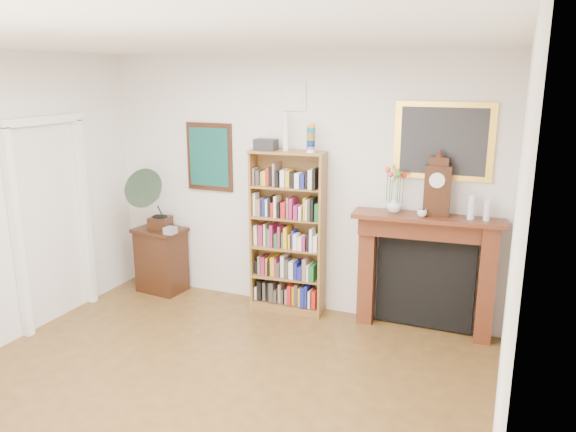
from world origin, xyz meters
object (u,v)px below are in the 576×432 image
object	(u,v)px
bottle_left	(471,207)
mantel_clock	(438,188)
gramophone	(152,196)
cd_stack	(170,231)
bottle_right	(487,210)
teacup	(422,213)
fireplace	(426,262)
flower_vase	(394,204)
bookshelf	(288,224)
side_cabinet	(161,260)

from	to	relation	value
bottle_left	mantel_clock	bearing A→B (deg)	176.40
gramophone	bottle_left	xyz separation A→B (m)	(3.51, 0.19, 0.14)
bottle_left	cd_stack	bearing A→B (deg)	-176.24
bottle_right	cd_stack	bearing A→B (deg)	-176.32
teacup	bottle_right	xyz separation A→B (m)	(0.59, 0.09, 0.06)
fireplace	gramophone	size ratio (longest dim) A/B	1.97
teacup	fireplace	bearing A→B (deg)	71.42
cd_stack	teacup	xyz separation A→B (m)	(2.82, 0.13, 0.45)
cd_stack	mantel_clock	xyz separation A→B (m)	(2.94, 0.24, 0.69)
fireplace	bottle_left	xyz separation A→B (m)	(0.40, -0.05, 0.62)
flower_vase	teacup	xyz separation A→B (m)	(0.29, -0.08, -0.05)
gramophone	bottle_right	bearing A→B (deg)	-4.68
bookshelf	cd_stack	world-z (taller)	bookshelf
bookshelf	cd_stack	xyz separation A→B (m)	(-1.38, -0.20, -0.18)
bookshelf	gramophone	bearing A→B (deg)	-179.39
cd_stack	bottle_right	xyz separation A→B (m)	(3.41, 0.22, 0.51)
flower_vase	bottle_left	bearing A→B (deg)	0.37
side_cabinet	bottle_left	size ratio (longest dim) A/B	3.27
side_cabinet	teacup	size ratio (longest dim) A/B	8.34
mantel_clock	bottle_left	world-z (taller)	mantel_clock
bookshelf	bottle_left	bearing A→B (deg)	-5.27
flower_vase	bottle_left	distance (m)	0.74
side_cabinet	bottle_left	xyz separation A→B (m)	(3.52, 0.07, 0.96)
gramophone	mantel_clock	xyz separation A→B (m)	(3.18, 0.21, 0.30)
gramophone	bottle_left	world-z (taller)	gramophone
cd_stack	bottle_left	xyz separation A→B (m)	(3.27, 0.21, 0.53)
fireplace	mantel_clock	size ratio (longest dim) A/B	2.58
cd_stack	teacup	distance (m)	2.86
teacup	cd_stack	bearing A→B (deg)	-177.34
flower_vase	teacup	size ratio (longest dim) A/B	1.75
teacup	bookshelf	bearing A→B (deg)	177.10
side_cabinet	fireplace	distance (m)	3.14
bookshelf	bottle_left	world-z (taller)	bookshelf
cd_stack	side_cabinet	bearing A→B (deg)	150.13
bottle_right	mantel_clock	bearing A→B (deg)	177.99
flower_vase	teacup	distance (m)	0.30
flower_vase	bookshelf	bearing A→B (deg)	-179.69
side_cabinet	gramophone	bearing A→B (deg)	-81.54
mantel_clock	flower_vase	world-z (taller)	mantel_clock
gramophone	bottle_right	xyz separation A→B (m)	(3.65, 0.19, 0.12)
flower_vase	bottle_right	distance (m)	0.88
bottle_left	bottle_right	distance (m)	0.14
teacup	gramophone	bearing A→B (deg)	-178.06
gramophone	bottle_right	distance (m)	3.66
cd_stack	bottle_left	distance (m)	3.32
side_cabinet	cd_stack	bearing A→B (deg)	-24.07
mantel_clock	bottle_right	distance (m)	0.50
side_cabinet	fireplace	size ratio (longest dim) A/B	0.53
mantel_clock	gramophone	bearing A→B (deg)	179.45
mantel_clock	bottle_right	size ratio (longest dim) A/B	2.88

